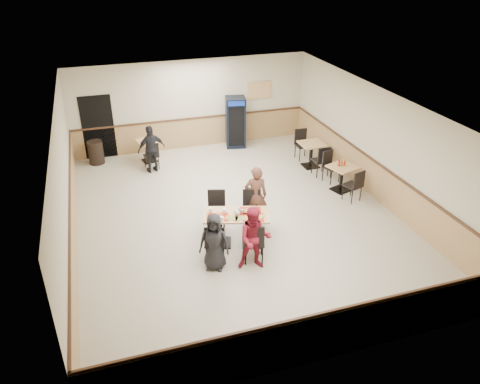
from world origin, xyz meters
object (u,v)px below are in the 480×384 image
object	(u,v)px
pepsi_cooler	(236,122)
side_table_far	(311,151)
back_table	(149,147)
trash_bin	(96,152)
diner_woman_right	(255,239)
diner_woman_left	(214,242)
main_table	(237,224)
diner_man_opposite	(256,196)
lone_diner	(152,149)
side_table_near	(342,175)

from	to	relation	value
pepsi_cooler	side_table_far	bearing A→B (deg)	-41.88
back_table	trash_bin	world-z (taller)	trash_bin
trash_bin	diner_woman_right	bearing A→B (deg)	-65.93
back_table	diner_woman_left	bearing A→B (deg)	-84.91
main_table	diner_woman_right	xyz separation A→B (m)	(0.09, -0.98, 0.20)
diner_man_opposite	pepsi_cooler	distance (m)	5.17
diner_man_opposite	main_table	bearing A→B (deg)	57.54
side_table_far	back_table	world-z (taller)	side_table_far
diner_man_opposite	trash_bin	bearing A→B (deg)	-41.72
trash_bin	lone_diner	bearing A→B (deg)	-35.37
lone_diner	diner_woman_left	bearing A→B (deg)	82.89
lone_diner	pepsi_cooler	bearing A→B (deg)	-171.47
main_table	side_table_far	bearing A→B (deg)	60.87
main_table	trash_bin	bearing A→B (deg)	133.74
diner_woman_left	trash_bin	xyz separation A→B (m)	(-2.19, 6.49, -0.29)
diner_woman_right	lone_diner	xyz separation A→B (m)	(-1.37, 5.57, 0.01)
pepsi_cooler	diner_woman_left	bearing A→B (deg)	-99.35
main_table	lone_diner	distance (m)	4.77
lone_diner	back_table	size ratio (longest dim) A/B	1.86
side_table_far	main_table	bearing A→B (deg)	-136.01
main_table	pepsi_cooler	world-z (taller)	pepsi_cooler
diner_woman_left	side_table_far	distance (m)	5.96
pepsi_cooler	diner_woman_right	bearing A→B (deg)	-92.30
side_table_near	trash_bin	bearing A→B (deg)	148.12
main_table	back_table	bearing A→B (deg)	120.16
trash_bin	diner_woman_left	bearing A→B (deg)	-71.38
diner_woman_left	diner_man_opposite	size ratio (longest dim) A/B	0.85
pepsi_cooler	trash_bin	world-z (taller)	pepsi_cooler
back_table	lone_diner	bearing A→B (deg)	-90.00
diner_woman_right	trash_bin	xyz separation A→B (m)	(-3.01, 6.74, -0.36)
diner_woman_right	diner_man_opposite	xyz separation A→B (m)	(0.63, 1.72, 0.04)
diner_man_opposite	side_table_near	size ratio (longest dim) A/B	1.77
lone_diner	side_table_far	xyz separation A→B (m)	(4.82, -1.17, -0.22)
side_table_near	pepsi_cooler	xyz separation A→B (m)	(-1.87, 4.13, 0.37)
diner_woman_right	lone_diner	bearing A→B (deg)	118.27
diner_woman_right	back_table	bearing A→B (deg)	116.56
side_table_near	back_table	xyz separation A→B (m)	(-4.93, 3.74, -0.03)
trash_bin	diner_man_opposite	bearing A→B (deg)	-54.03
diner_woman_left	diner_woman_right	distance (m)	0.86
trash_bin	side_table_far	bearing A→B (deg)	-19.89
diner_woman_left	side_table_far	size ratio (longest dim) A/B	1.68
lone_diner	side_table_far	bearing A→B (deg)	153.35
main_table	lone_diner	size ratio (longest dim) A/B	1.11
lone_diner	back_table	bearing A→B (deg)	-102.98
main_table	diner_woman_right	bearing A→B (deg)	-67.62
back_table	pepsi_cooler	bearing A→B (deg)	7.31
back_table	diner_man_opposite	bearing A→B (deg)	-66.78
lone_diner	pepsi_cooler	size ratio (longest dim) A/B	0.86
side_table_near	trash_bin	xyz separation A→B (m)	(-6.57, 4.09, -0.12)
diner_woman_left	side_table_near	world-z (taller)	diner_woman_left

